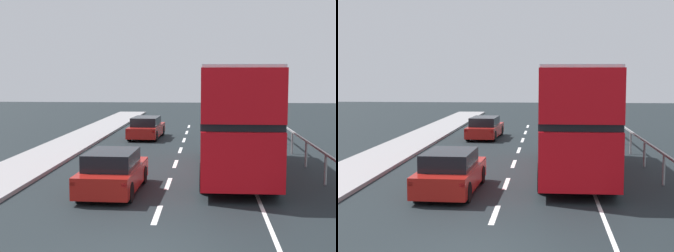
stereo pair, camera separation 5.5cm
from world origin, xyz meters
TOP-DOWN VIEW (x-y plane):
  - lane_paint_markings at (1.86, 8.24)m, footprint 3.14×46.00m
  - bridge_side_railing at (5.58, 9.00)m, footprint 0.10×42.00m
  - double_decker_bus_red at (2.45, 9.25)m, footprint 2.62×10.09m
  - hatchback_car_near at (-1.74, 5.60)m, footprint 1.87×4.18m
  - sedan_car_ahead at (-2.36, 19.77)m, footprint 1.95×4.41m

SIDE VIEW (x-z plane):
  - lane_paint_markings at x=1.86m, z-range 0.00..0.01m
  - sedan_car_ahead at x=-2.36m, z-range -0.02..1.31m
  - hatchback_car_near at x=-1.74m, z-range -0.03..1.38m
  - bridge_side_railing at x=5.58m, z-range 0.35..1.50m
  - double_decker_bus_red at x=2.45m, z-range 0.15..4.36m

